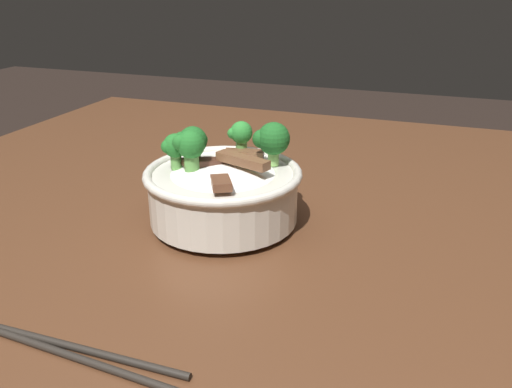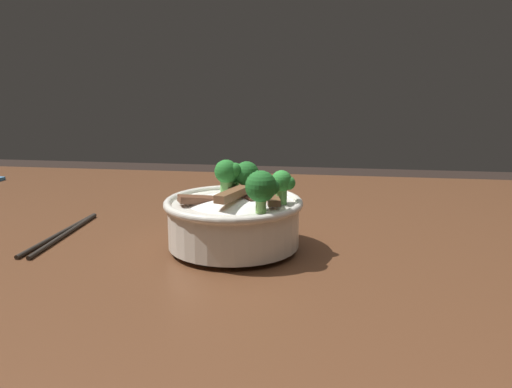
# 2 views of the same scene
# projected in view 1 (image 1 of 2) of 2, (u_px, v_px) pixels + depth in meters

# --- Properties ---
(dining_table) EXTENTS (1.49, 1.10, 0.81)m
(dining_table) POSITION_uv_depth(u_px,v_px,m) (150.00, 308.00, 0.65)
(dining_table) COLOR #56331E
(dining_table) RESTS_ON ground
(rice_bowl) EXTENTS (0.21, 0.21, 0.13)m
(rice_bowl) POSITION_uv_depth(u_px,v_px,m) (223.00, 186.00, 0.69)
(rice_bowl) COLOR silver
(rice_bowl) RESTS_ON dining_table
(chopsticks_pair) EXTENTS (0.03, 0.24, 0.01)m
(chopsticks_pair) POSITION_uv_depth(u_px,v_px,m) (68.00, 350.00, 0.47)
(chopsticks_pair) COLOR #28231E
(chopsticks_pair) RESTS_ON dining_table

